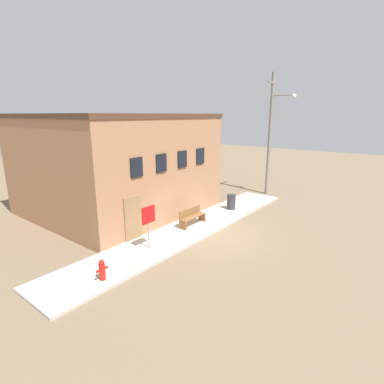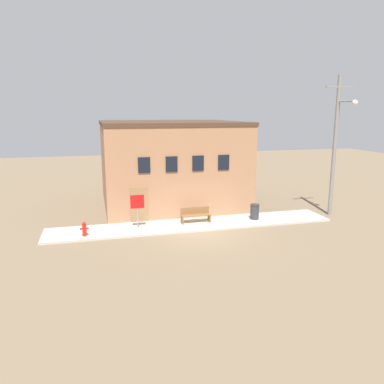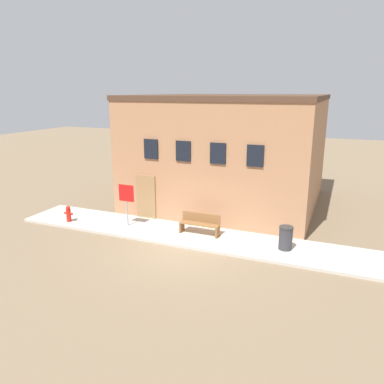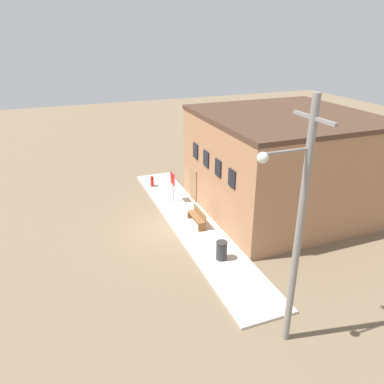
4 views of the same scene
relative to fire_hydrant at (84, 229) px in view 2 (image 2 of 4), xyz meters
The scene contains 8 objects.
ground_plane 6.08m from the fire_hydrant, ahead, with size 80.00×80.00×0.00m, color #7A664C.
sidewalk 6.08m from the fire_hydrant, ahead, with size 16.49×2.48×0.11m.
brick_building 9.04m from the fire_hydrant, 47.64° to the left, with size 9.31×9.17×5.84m.
fire_hydrant is the anchor object (origin of this frame).
stop_sign 3.06m from the fire_hydrant, 11.54° to the left, with size 0.76×0.06×1.91m.
bench 6.32m from the fire_hydrant, ahead, with size 1.72×0.44×0.89m.
trash_bin 9.92m from the fire_hydrant, ahead, with size 0.55×0.55×0.92m.
utility_pole 15.71m from the fire_hydrant, ahead, with size 1.80×1.81×8.63m.
Camera 2 is at (-5.36, -18.88, 6.43)m, focal length 35.00 mm.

